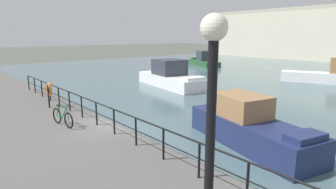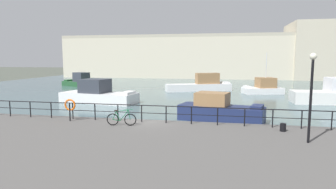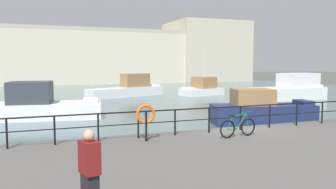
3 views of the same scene
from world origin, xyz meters
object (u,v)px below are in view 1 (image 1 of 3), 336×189
moored_small_launch (249,126)px  quay_lamp_post (210,138)px  moored_blue_motorboat (171,77)px  life_ring_stand (49,90)px  parked_bicycle (63,117)px  moored_harbor_tender (204,61)px

moored_small_launch → quay_lamp_post: size_ratio=1.58×
moored_blue_motorboat → life_ring_stand: 13.03m
moored_blue_motorboat → parked_bicycle: moored_blue_motorboat is taller
moored_small_launch → life_ring_stand: bearing=-135.1°
moored_small_launch → parked_bicycle: moored_small_launch is taller
moored_blue_motorboat → life_ring_stand: (3.76, -12.45, 0.87)m
moored_blue_motorboat → moored_small_launch: moored_blue_motorboat is taller
moored_harbor_tender → moored_blue_motorboat: bearing=147.3°
moored_blue_motorboat → moored_small_launch: size_ratio=1.30×
life_ring_stand → moored_blue_motorboat: bearing=106.8°
moored_small_launch → quay_lamp_post: quay_lamp_post is taller
quay_lamp_post → life_ring_stand: bearing=170.3°
moored_blue_motorboat → quay_lamp_post: (17.27, -14.75, 2.61)m
parked_bicycle → quay_lamp_post: size_ratio=0.42×
moored_blue_motorboat → parked_bicycle: size_ratio=4.89×
moored_harbor_tender → quay_lamp_post: size_ratio=1.87×
quay_lamp_post → parked_bicycle: bearing=170.4°
moored_small_launch → life_ring_stand: (-9.23, -5.43, 0.93)m
quay_lamp_post → moored_blue_motorboat: bearing=139.5°
moored_blue_motorboat → moored_harbor_tender: 19.53m
moored_small_launch → life_ring_stand: life_ring_stand is taller
moored_blue_motorboat → moored_harbor_tender: moored_blue_motorboat is taller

